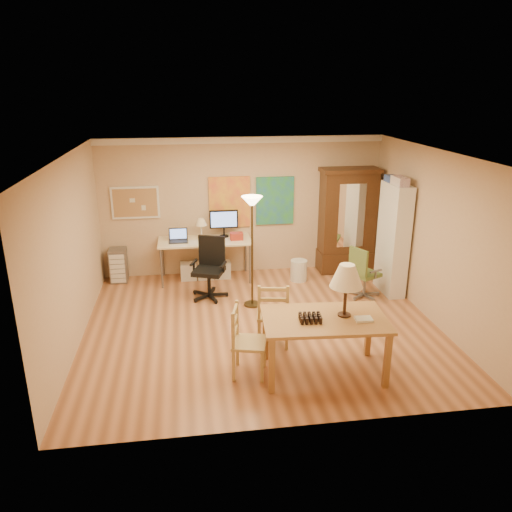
{
  "coord_description": "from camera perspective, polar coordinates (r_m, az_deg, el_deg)",
  "views": [
    {
      "loc": [
        -1.11,
        -7.05,
        3.63
      ],
      "look_at": [
        -0.04,
        0.3,
        1.07
      ],
      "focal_mm": 35.0,
      "sensor_mm": 36.0,
      "label": 1
    }
  ],
  "objects": [
    {
      "name": "drawer_cart",
      "position": [
        9.99,
        -15.43,
        -1.03
      ],
      "size": [
        0.32,
        0.39,
        0.64
      ],
      "color": "slate",
      "rests_on": "floor"
    },
    {
      "name": "office_chair_green",
      "position": [
        9.13,
        12.15,
        -3.13
      ],
      "size": [
        0.58,
        0.58,
        0.95
      ],
      "color": "slate",
      "rests_on": "floor"
    },
    {
      "name": "dining_table",
      "position": [
        6.46,
        8.74,
        -5.71
      ],
      "size": [
        1.65,
        1.06,
        1.5
      ],
      "color": "brown",
      "rests_on": "floor"
    },
    {
      "name": "bookshelf",
      "position": [
        9.27,
        15.38,
        1.83
      ],
      "size": [
        0.3,
        0.8,
        2.0
      ],
      "color": "white",
      "rests_on": "floor"
    },
    {
      "name": "office_chair_black",
      "position": [
        8.95,
        -5.32,
        -2.94
      ],
      "size": [
        0.67,
        0.67,
        1.09
      ],
      "color": "black",
      "rests_on": "floor"
    },
    {
      "name": "art_panel_right",
      "position": [
        9.92,
        2.18,
        6.33
      ],
      "size": [
        0.75,
        0.04,
        0.95
      ],
      "primitive_type": "cube",
      "color": "teal",
      "rests_on": "floor"
    },
    {
      "name": "ladder_chair_back",
      "position": [
        7.26,
        1.95,
        -6.84
      ],
      "size": [
        0.53,
        0.51,
        0.99
      ],
      "color": "tan",
      "rests_on": "floor"
    },
    {
      "name": "floor",
      "position": [
        8.01,
        0.62,
        -7.92
      ],
      "size": [
        5.5,
        5.5,
        0.0
      ],
      "primitive_type": "plane",
      "color": "brown",
      "rests_on": "ground"
    },
    {
      "name": "crown_molding",
      "position": [
        9.63,
        -1.63,
        13.12
      ],
      "size": [
        5.5,
        0.08,
        0.12
      ],
      "primitive_type": "cube",
      "color": "white",
      "rests_on": "floor"
    },
    {
      "name": "computer_desk",
      "position": [
        9.74,
        -5.64,
        0.13
      ],
      "size": [
        1.77,
        0.77,
        1.34
      ],
      "color": "beige",
      "rests_on": "floor"
    },
    {
      "name": "armoire",
      "position": [
        10.19,
        10.33,
        3.25
      ],
      "size": [
        1.14,
        0.54,
        2.1
      ],
      "color": "#35210E",
      "rests_on": "floor"
    },
    {
      "name": "wastebin",
      "position": [
        9.73,
        4.9,
        -1.65
      ],
      "size": [
        0.33,
        0.33,
        0.41
      ],
      "primitive_type": "cylinder",
      "color": "silver",
      "rests_on": "floor"
    },
    {
      "name": "torchiere_lamp",
      "position": [
        8.18,
        -0.45,
        4.23
      ],
      "size": [
        0.35,
        0.35,
        1.92
      ],
      "color": "#392D17",
      "rests_on": "floor"
    },
    {
      "name": "corkboard",
      "position": [
        9.8,
        -13.63,
        5.95
      ],
      "size": [
        0.9,
        0.04,
        0.62
      ],
      "primitive_type": "cube",
      "color": "#A4864D",
      "rests_on": "floor"
    },
    {
      "name": "ladder_chair_left",
      "position": [
        6.57,
        -1.06,
        -9.93
      ],
      "size": [
        0.52,
        0.53,
        0.96
      ],
      "color": "tan",
      "rests_on": "floor"
    },
    {
      "name": "art_panel_left",
      "position": [
        9.8,
        -3.03,
        6.16
      ],
      "size": [
        0.8,
        0.04,
        1.0
      ],
      "primitive_type": "cube",
      "color": "yellow",
      "rests_on": "floor"
    }
  ]
}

